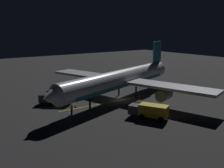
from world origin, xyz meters
The scene contains 9 objects.
ground_plane centered at (0.00, 0.00, -0.10)m, with size 180.00×180.00×0.20m, color #2E2E2E.
apron_guide_stripe centered at (-0.34, 4.00, 0.00)m, with size 0.24×19.09×0.01m, color gold.
airliner centered at (0.19, -0.61, 4.13)m, with size 37.79×38.89×11.18m.
baggage_truck centered at (4.49, 11.81, 1.20)m, with size 5.34×6.09×2.29m.
catering_truck centered at (-11.80, 2.96, 1.23)m, with size 6.54×4.75×2.34m.
ground_crew_worker centered at (-2.73, 12.36, 0.89)m, with size 0.40×0.40×1.74m.
traffic_cone_near_left centered at (6.32, 10.30, 0.25)m, with size 0.50×0.50×0.55m.
traffic_cone_near_right centered at (4.78, 2.12, 0.25)m, with size 0.50×0.50×0.55m.
traffic_cone_under_wing centered at (0.40, 9.97, 0.25)m, with size 0.50×0.50×0.55m.
Camera 1 is at (-40.42, 31.00, 14.29)m, focal length 41.25 mm.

